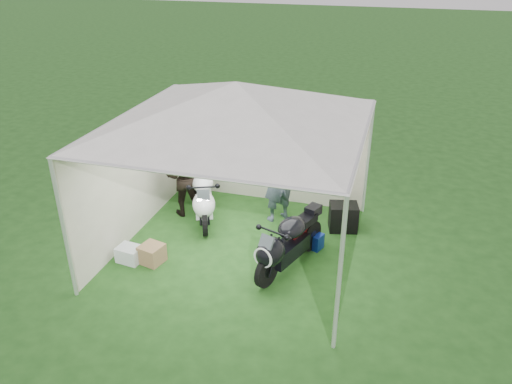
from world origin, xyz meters
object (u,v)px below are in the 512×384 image
at_px(motorcycle_black, 286,243).
at_px(paddock_stand, 312,240).
at_px(equipment_box, 343,217).
at_px(crate_1, 152,254).
at_px(crate_0, 130,254).
at_px(motorcycle_white, 203,196).
at_px(person_dark_jacket, 184,177).
at_px(person_blue_jacket, 278,180).
at_px(canopy_tent, 237,108).

height_order(motorcycle_black, paddock_stand, motorcycle_black).
relative_size(equipment_box, crate_1, 1.43).
height_order(motorcycle_black, crate_0, motorcycle_black).
height_order(motorcycle_white, crate_0, motorcycle_white).
bearing_deg(person_dark_jacket, person_blue_jacket, 172.55).
height_order(paddock_stand, person_blue_jacket, person_blue_jacket).
distance_m(motorcycle_white, equipment_box, 2.70).
relative_size(canopy_tent, paddock_stand, 15.04).
xyz_separation_m(motorcycle_white, person_dark_jacket, (-0.45, 0.17, 0.29)).
distance_m(canopy_tent, person_blue_jacket, 2.12).
bearing_deg(crate_1, person_blue_jacket, 50.78).
height_order(paddock_stand, equipment_box, equipment_box).
bearing_deg(person_dark_jacket, crate_1, 78.26).
bearing_deg(equipment_box, person_blue_jacket, 178.61).
bearing_deg(person_dark_jacket, crate_0, 66.31).
height_order(canopy_tent, motorcycle_white, canopy_tent).
xyz_separation_m(canopy_tent, equipment_box, (1.70, 1.14, -2.32)).
relative_size(motorcycle_white, crate_1, 4.91).
height_order(canopy_tent, crate_1, canopy_tent).
bearing_deg(person_blue_jacket, crate_0, -1.33).
bearing_deg(paddock_stand, crate_0, -155.64).
bearing_deg(crate_1, paddock_stand, 26.14).
relative_size(motorcycle_black, paddock_stand, 4.79).
bearing_deg(person_blue_jacket, crate_1, 3.47).
bearing_deg(canopy_tent, motorcycle_black, -25.19).
bearing_deg(canopy_tent, person_blue_jacket, 70.73).
bearing_deg(motorcycle_white, crate_1, -124.15).
distance_m(motorcycle_white, motorcycle_black, 2.26).
height_order(person_blue_jacket, crate_0, person_blue_jacket).
relative_size(canopy_tent, motorcycle_black, 3.14).
bearing_deg(equipment_box, crate_1, -145.71).
bearing_deg(paddock_stand, person_blue_jacket, 136.03).
xyz_separation_m(crate_0, crate_1, (0.38, 0.08, 0.03)).
xyz_separation_m(motorcycle_black, equipment_box, (0.74, 1.59, -0.26)).
height_order(motorcycle_black, person_blue_jacket, person_blue_jacket).
height_order(canopy_tent, equipment_box, canopy_tent).
relative_size(crate_0, crate_1, 1.12).
xyz_separation_m(canopy_tent, motorcycle_white, (-0.96, 0.72, -2.06)).
bearing_deg(motorcycle_white, motorcycle_black, -54.63).
bearing_deg(motorcycle_white, paddock_stand, -32.78).
bearing_deg(motorcycle_black, motorcycle_white, 168.43).
bearing_deg(person_blue_jacket, motorcycle_black, 61.67).
bearing_deg(equipment_box, motorcycle_white, -171.18).
xyz_separation_m(paddock_stand, equipment_box, (0.45, 0.79, 0.12)).
height_order(motorcycle_white, person_dark_jacket, person_dark_jacket).
bearing_deg(crate_1, motorcycle_black, 11.07).
bearing_deg(motorcycle_black, person_blue_jacket, 128.84).
relative_size(person_blue_jacket, crate_0, 4.16).
height_order(canopy_tent, paddock_stand, canopy_tent).
relative_size(person_dark_jacket, person_blue_jacket, 0.95).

